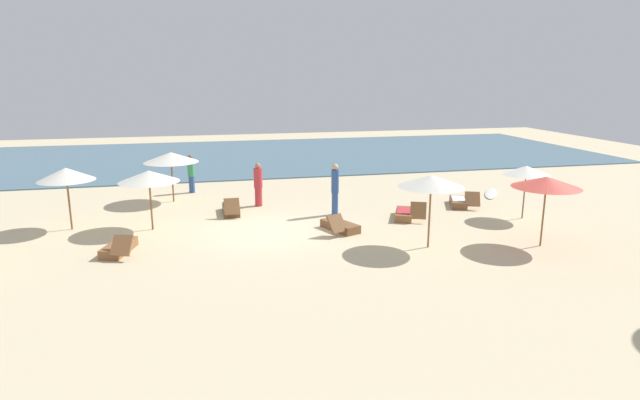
{
  "coord_description": "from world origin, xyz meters",
  "views": [
    {
      "loc": [
        -2.12,
        -17.24,
        5.24
      ],
      "look_at": [
        1.76,
        -0.4,
        1.1
      ],
      "focal_mm": 29.67,
      "sensor_mm": 36.0,
      "label": 1
    }
  ],
  "objects_px": {
    "umbrella_0": "(547,182)",
    "person_3": "(335,188)",
    "lounger_1": "(405,214)",
    "umbrella_1": "(171,157)",
    "umbrella_2": "(66,174)",
    "lounger_2": "(460,202)",
    "person_2": "(191,173)",
    "lounger_3": "(119,248)",
    "surfboard": "(491,193)",
    "lounger_4": "(340,226)",
    "umbrella_5": "(526,170)",
    "umbrella_6": "(149,176)",
    "person_0": "(258,184)",
    "umbrella_3": "(431,181)",
    "lounger_0": "(231,209)"
  },
  "relations": [
    {
      "from": "lounger_3",
      "to": "lounger_4",
      "type": "distance_m",
      "value": 7.08
    },
    {
      "from": "umbrella_6",
      "to": "lounger_2",
      "type": "relative_size",
      "value": 1.15
    },
    {
      "from": "umbrella_3",
      "to": "lounger_2",
      "type": "height_order",
      "value": "umbrella_3"
    },
    {
      "from": "umbrella_2",
      "to": "lounger_2",
      "type": "distance_m",
      "value": 14.73
    },
    {
      "from": "person_3",
      "to": "lounger_1",
      "type": "bearing_deg",
      "value": -24.9
    },
    {
      "from": "lounger_2",
      "to": "person_2",
      "type": "height_order",
      "value": "person_2"
    },
    {
      "from": "lounger_1",
      "to": "lounger_0",
      "type": "bearing_deg",
      "value": 161.14
    },
    {
      "from": "umbrella_3",
      "to": "person_2",
      "type": "relative_size",
      "value": 1.32
    },
    {
      "from": "umbrella_5",
      "to": "umbrella_1",
      "type": "bearing_deg",
      "value": 156.03
    },
    {
      "from": "umbrella_3",
      "to": "person_2",
      "type": "xyz_separation_m",
      "value": [
        -7.17,
        9.58,
        -1.21
      ]
    },
    {
      "from": "umbrella_3",
      "to": "lounger_4",
      "type": "height_order",
      "value": "umbrella_3"
    },
    {
      "from": "lounger_3",
      "to": "person_2",
      "type": "xyz_separation_m",
      "value": [
        2.09,
        8.02,
        0.72
      ]
    },
    {
      "from": "umbrella_3",
      "to": "lounger_0",
      "type": "bearing_deg",
      "value": 136.29
    },
    {
      "from": "lounger_0",
      "to": "surfboard",
      "type": "bearing_deg",
      "value": 4.13
    },
    {
      "from": "lounger_4",
      "to": "umbrella_1",
      "type": "bearing_deg",
      "value": 135.07
    },
    {
      "from": "umbrella_0",
      "to": "lounger_0",
      "type": "relative_size",
      "value": 1.33
    },
    {
      "from": "umbrella_3",
      "to": "person_0",
      "type": "height_order",
      "value": "umbrella_3"
    },
    {
      "from": "lounger_2",
      "to": "person_0",
      "type": "height_order",
      "value": "person_0"
    },
    {
      "from": "umbrella_5",
      "to": "person_0",
      "type": "height_order",
      "value": "umbrella_5"
    },
    {
      "from": "umbrella_6",
      "to": "person_0",
      "type": "bearing_deg",
      "value": 32.69
    },
    {
      "from": "umbrella_0",
      "to": "person_2",
      "type": "bearing_deg",
      "value": 136.11
    },
    {
      "from": "umbrella_5",
      "to": "umbrella_6",
      "type": "xyz_separation_m",
      "value": [
        -13.29,
        1.57,
        0.06
      ]
    },
    {
      "from": "umbrella_5",
      "to": "lounger_1",
      "type": "xyz_separation_m",
      "value": [
        -4.25,
        0.96,
        -1.63
      ]
    },
    {
      "from": "lounger_1",
      "to": "umbrella_1",
      "type": "bearing_deg",
      "value": 150.97
    },
    {
      "from": "lounger_1",
      "to": "lounger_4",
      "type": "bearing_deg",
      "value": -160.52
    },
    {
      "from": "lounger_2",
      "to": "lounger_3",
      "type": "distance_m",
      "value": 13.04
    },
    {
      "from": "umbrella_0",
      "to": "person_3",
      "type": "relative_size",
      "value": 1.12
    },
    {
      "from": "umbrella_2",
      "to": "lounger_1",
      "type": "height_order",
      "value": "umbrella_2"
    },
    {
      "from": "umbrella_1",
      "to": "umbrella_2",
      "type": "bearing_deg",
      "value": -133.45
    },
    {
      "from": "lounger_0",
      "to": "umbrella_5",
      "type": "bearing_deg",
      "value": -16.4
    },
    {
      "from": "umbrella_2",
      "to": "umbrella_3",
      "type": "relative_size",
      "value": 0.95
    },
    {
      "from": "umbrella_3",
      "to": "lounger_4",
      "type": "relative_size",
      "value": 1.29
    },
    {
      "from": "person_0",
      "to": "surfboard",
      "type": "height_order",
      "value": "person_0"
    },
    {
      "from": "person_2",
      "to": "umbrella_2",
      "type": "bearing_deg",
      "value": -128.68
    },
    {
      "from": "umbrella_3",
      "to": "lounger_0",
      "type": "distance_m",
      "value": 8.1
    },
    {
      "from": "lounger_3",
      "to": "surfboard",
      "type": "height_order",
      "value": "lounger_3"
    },
    {
      "from": "umbrella_0",
      "to": "lounger_2",
      "type": "distance_m",
      "value": 5.56
    },
    {
      "from": "umbrella_5",
      "to": "lounger_1",
      "type": "relative_size",
      "value": 1.13
    },
    {
      "from": "umbrella_3",
      "to": "person_3",
      "type": "relative_size",
      "value": 1.16
    },
    {
      "from": "umbrella_3",
      "to": "umbrella_5",
      "type": "xyz_separation_m",
      "value": [
        4.83,
        2.34,
        -0.29
      ]
    },
    {
      "from": "umbrella_0",
      "to": "person_0",
      "type": "xyz_separation_m",
      "value": [
        -7.99,
        7.11,
        -1.14
      ]
    },
    {
      "from": "lounger_1",
      "to": "umbrella_3",
      "type": "bearing_deg",
      "value": -99.82
    },
    {
      "from": "person_3",
      "to": "surfboard",
      "type": "height_order",
      "value": "person_3"
    },
    {
      "from": "umbrella_2",
      "to": "person_0",
      "type": "xyz_separation_m",
      "value": [
        6.68,
        1.89,
        -1.05
      ]
    },
    {
      "from": "umbrella_1",
      "to": "umbrella_2",
      "type": "height_order",
      "value": "umbrella_2"
    },
    {
      "from": "lounger_0",
      "to": "person_0",
      "type": "distance_m",
      "value": 1.71
    },
    {
      "from": "person_2",
      "to": "person_3",
      "type": "xyz_separation_m",
      "value": [
        5.33,
        -5.16,
        0.15
      ]
    },
    {
      "from": "lounger_2",
      "to": "person_3",
      "type": "height_order",
      "value": "person_3"
    },
    {
      "from": "umbrella_0",
      "to": "person_0",
      "type": "bearing_deg",
      "value": 138.34
    },
    {
      "from": "umbrella_0",
      "to": "umbrella_1",
      "type": "xyz_separation_m",
      "value": [
        -11.4,
        8.67,
        -0.15
      ]
    }
  ]
}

